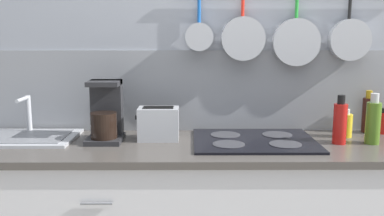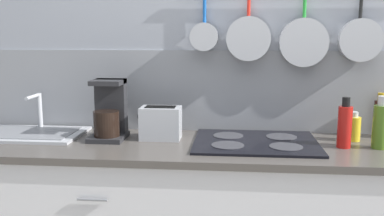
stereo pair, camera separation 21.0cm
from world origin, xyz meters
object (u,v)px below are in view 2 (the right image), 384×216
at_px(toaster, 161,123).
at_px(bottle_sesame_oil, 345,126).
at_px(coffee_maker, 109,114).
at_px(bottle_cooking_wine, 353,128).
at_px(bottle_olive_oil, 380,126).
at_px(bottle_vinegar, 380,117).

bearing_deg(toaster, bottle_sesame_oil, -5.44).
bearing_deg(toaster, coffee_maker, -178.32).
bearing_deg(bottle_cooking_wine, bottle_sesame_oil, -119.46).
relative_size(coffee_maker, bottle_olive_oil, 1.22).
relative_size(toaster, bottle_sesame_oil, 0.91).
bearing_deg(coffee_maker, bottle_vinegar, 7.08).
height_order(bottle_cooking_wine, bottle_vinegar, bottle_vinegar).
relative_size(coffee_maker, toaster, 1.39).
bearing_deg(bottle_cooking_wine, bottle_olive_oil, -59.87).
distance_m(toaster, bottle_olive_oil, 1.08).
distance_m(coffee_maker, bottle_cooking_wine, 1.26).
height_order(coffee_maker, bottle_vinegar, coffee_maker).
xyz_separation_m(bottle_cooking_wine, bottle_vinegar, (0.16, 0.11, 0.04)).
height_order(bottle_cooking_wine, bottle_olive_oil, bottle_olive_oil).
height_order(bottle_sesame_oil, bottle_olive_oil, bottle_olive_oil).
xyz_separation_m(bottle_sesame_oil, bottle_cooking_wine, (0.08, 0.14, -0.04)).
bearing_deg(bottle_vinegar, bottle_sesame_oil, -133.75).
height_order(bottle_sesame_oil, bottle_cooking_wine, bottle_sesame_oil).
bearing_deg(bottle_cooking_wine, bottle_vinegar, 34.31).
distance_m(bottle_sesame_oil, bottle_vinegar, 0.35).
xyz_separation_m(toaster, bottle_sesame_oil, (0.91, -0.09, 0.02)).
distance_m(toaster, bottle_vinegar, 1.17).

